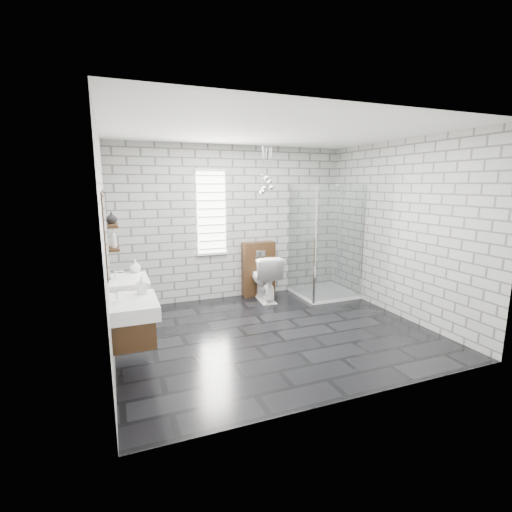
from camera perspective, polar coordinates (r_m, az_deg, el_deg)
floor at (r=5.33m, az=2.76°, el=-11.61°), size 4.20×3.60×0.02m
ceiling at (r=4.96m, az=3.07°, el=18.77°), size 4.20×3.60×0.02m
wall_back at (r=6.65m, az=-3.55°, el=5.05°), size 4.20×0.02×2.70m
wall_front at (r=3.42m, az=15.47°, el=-1.01°), size 4.20×0.02×2.70m
wall_left at (r=4.53m, az=-22.20°, el=1.45°), size 0.02×3.60×2.70m
wall_right at (r=6.14m, az=21.21°, el=3.83°), size 0.02×3.60×2.70m
vanity_left at (r=4.13m, az=-18.82°, el=-7.71°), size 0.47×0.70×1.57m
vanity_right at (r=5.05m, az=-19.38°, el=-4.35°), size 0.47×0.70×1.57m
shelf_lower at (r=4.49m, az=-21.16°, el=1.04°), size 0.14×0.30×0.03m
shelf_upper at (r=4.45m, az=-21.39°, el=4.34°), size 0.14×0.30×0.03m
window at (r=6.49m, az=-6.88°, el=6.62°), size 0.56×0.05×1.48m
cistern_panel at (r=6.83m, az=0.38°, el=-1.99°), size 0.60×0.20×1.00m
flush_plate at (r=6.68m, az=0.72°, el=0.33°), size 0.18×0.01×0.12m
shower_enclosure at (r=6.85m, az=10.24°, el=-2.11°), size 1.00×1.00×2.03m
pendant_cluster at (r=6.36m, az=1.63°, el=10.92°), size 0.29×0.26×0.83m
toilet at (r=6.59m, az=1.33°, el=-3.31°), size 0.53×0.84×0.82m
soap_bottle_a at (r=4.26m, az=-17.19°, el=-4.31°), size 0.11×0.11×0.20m
soap_bottle_b at (r=5.32m, az=-18.08°, el=-1.49°), size 0.16×0.16×0.18m
soap_bottle_c at (r=4.47m, az=-21.13°, el=2.52°), size 0.09×0.09×0.20m
vase at (r=4.56m, az=-21.35°, el=5.50°), size 0.16×0.16×0.13m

